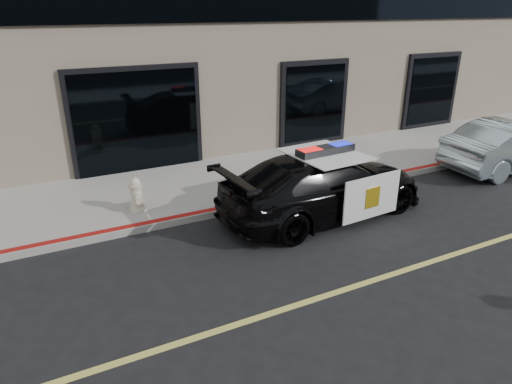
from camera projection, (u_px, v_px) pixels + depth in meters
name	position (u px, v px, depth m)	size (l,w,h in m)	color
ground	(316.00, 299.00, 7.14)	(120.00, 120.00, 0.00)	black
sidewalk_n	(199.00, 186.00, 11.44)	(60.00, 3.50, 0.15)	gray
police_car	(324.00, 185.00, 9.79)	(2.58, 5.00, 1.55)	black
fire_hydrant	(136.00, 195.00, 9.73)	(0.35, 0.48, 0.76)	beige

